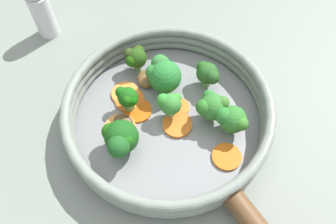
{
  "coord_description": "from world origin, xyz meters",
  "views": [
    {
      "loc": [
        -0.16,
        0.17,
        0.41
      ],
      "look_at": [
        0.0,
        0.0,
        0.03
      ],
      "focal_mm": 35.0,
      "sensor_mm": 36.0,
      "label": 1
    }
  ],
  "objects_px": {
    "broccoli_floret_6": "(163,74)",
    "salt_shaker": "(41,10)",
    "carrot_slice_0": "(176,125)",
    "mushroom_piece_1": "(123,121)",
    "carrot_slice_2": "(125,93)",
    "carrot_slice_4": "(227,157)",
    "broccoli_floret_3": "(170,104)",
    "broccoli_floret_4": "(212,106)",
    "carrot_slice_1": "(120,128)",
    "carrot_slice_3": "(130,100)",
    "broccoli_floret_1": "(232,120)",
    "broccoli_floret_0": "(209,75)",
    "carrot_slice_6": "(179,108)",
    "broccoli_floret_5": "(120,138)",
    "mushroom_piece_0": "(146,79)",
    "broccoli_floret_7": "(127,98)",
    "broccoli_floret_2": "(136,57)",
    "carrot_slice_5": "(138,110)",
    "skillet": "(168,119)"
  },
  "relations": [
    {
      "from": "salt_shaker",
      "to": "broccoli_floret_5",
      "type": "bearing_deg",
      "value": 166.16
    },
    {
      "from": "carrot_slice_0",
      "to": "carrot_slice_2",
      "type": "bearing_deg",
      "value": 7.42
    },
    {
      "from": "carrot_slice_2",
      "to": "broccoli_floret_3",
      "type": "distance_m",
      "value": 0.08
    },
    {
      "from": "carrot_slice_4",
      "to": "broccoli_floret_7",
      "type": "relative_size",
      "value": 0.92
    },
    {
      "from": "carrot_slice_2",
      "to": "carrot_slice_5",
      "type": "relative_size",
      "value": 1.02
    },
    {
      "from": "broccoli_floret_3",
      "to": "broccoli_floret_6",
      "type": "xyz_separation_m",
      "value": [
        0.04,
        -0.03,
        0.0
      ]
    },
    {
      "from": "broccoli_floret_6",
      "to": "salt_shaker",
      "type": "height_order",
      "value": "salt_shaker"
    },
    {
      "from": "carrot_slice_2",
      "to": "carrot_slice_6",
      "type": "height_order",
      "value": "same"
    },
    {
      "from": "carrot_slice_3",
      "to": "broccoli_floret_6",
      "type": "relative_size",
      "value": 0.79
    },
    {
      "from": "carrot_slice_4",
      "to": "mushroom_piece_1",
      "type": "height_order",
      "value": "mushroom_piece_1"
    },
    {
      "from": "broccoli_floret_0",
      "to": "mushroom_piece_0",
      "type": "xyz_separation_m",
      "value": [
        0.07,
        0.06,
        -0.02
      ]
    },
    {
      "from": "carrot_slice_3",
      "to": "carrot_slice_2",
      "type": "bearing_deg",
      "value": -14.29
    },
    {
      "from": "broccoli_floret_4",
      "to": "broccoli_floret_6",
      "type": "relative_size",
      "value": 0.86
    },
    {
      "from": "carrot_slice_5",
      "to": "carrot_slice_0",
      "type": "bearing_deg",
      "value": -160.8
    },
    {
      "from": "carrot_slice_0",
      "to": "salt_shaker",
      "type": "bearing_deg",
      "value": 2.06
    },
    {
      "from": "carrot_slice_1",
      "to": "broccoli_floret_0",
      "type": "distance_m",
      "value": 0.15
    },
    {
      "from": "broccoli_floret_5",
      "to": "carrot_slice_2",
      "type": "bearing_deg",
      "value": -44.58
    },
    {
      "from": "carrot_slice_4",
      "to": "broccoli_floret_7",
      "type": "distance_m",
      "value": 0.15
    },
    {
      "from": "carrot_slice_6",
      "to": "broccoli_floret_4",
      "type": "height_order",
      "value": "broccoli_floret_4"
    },
    {
      "from": "broccoli_floret_4",
      "to": "salt_shaker",
      "type": "distance_m",
      "value": 0.32
    },
    {
      "from": "carrot_slice_3",
      "to": "broccoli_floret_5",
      "type": "xyz_separation_m",
      "value": [
        -0.05,
        0.06,
        0.03
      ]
    },
    {
      "from": "carrot_slice_0",
      "to": "mushroom_piece_1",
      "type": "height_order",
      "value": "mushroom_piece_1"
    },
    {
      "from": "broccoli_floret_2",
      "to": "mushroom_piece_0",
      "type": "height_order",
      "value": "broccoli_floret_2"
    },
    {
      "from": "skillet",
      "to": "carrot_slice_6",
      "type": "bearing_deg",
      "value": -93.63
    },
    {
      "from": "carrot_slice_2",
      "to": "mushroom_piece_1",
      "type": "relative_size",
      "value": 1.43
    },
    {
      "from": "broccoli_floret_6",
      "to": "mushroom_piece_1",
      "type": "distance_m",
      "value": 0.09
    },
    {
      "from": "broccoli_floret_2",
      "to": "salt_shaker",
      "type": "bearing_deg",
      "value": 13.82
    },
    {
      "from": "carrot_slice_0",
      "to": "broccoli_floret_0",
      "type": "bearing_deg",
      "value": -80.1
    },
    {
      "from": "broccoli_floret_3",
      "to": "broccoli_floret_4",
      "type": "xyz_separation_m",
      "value": [
        -0.04,
        -0.04,
        0.0
      ]
    },
    {
      "from": "broccoli_floret_3",
      "to": "carrot_slice_1",
      "type": "bearing_deg",
      "value": 62.39
    },
    {
      "from": "carrot_slice_6",
      "to": "broccoli_floret_4",
      "type": "relative_size",
      "value": 0.65
    },
    {
      "from": "broccoli_floret_0",
      "to": "broccoli_floret_7",
      "type": "height_order",
      "value": "same"
    },
    {
      "from": "skillet",
      "to": "broccoli_floret_6",
      "type": "bearing_deg",
      "value": -38.91
    },
    {
      "from": "salt_shaker",
      "to": "broccoli_floret_1",
      "type": "bearing_deg",
      "value": -170.65
    },
    {
      "from": "carrot_slice_1",
      "to": "carrot_slice_4",
      "type": "xyz_separation_m",
      "value": [
        -0.13,
        -0.07,
        -0.0
      ]
    },
    {
      "from": "mushroom_piece_0",
      "to": "salt_shaker",
      "type": "height_order",
      "value": "salt_shaker"
    },
    {
      "from": "carrot_slice_2",
      "to": "carrot_slice_4",
      "type": "bearing_deg",
      "value": -172.28
    },
    {
      "from": "carrot_slice_5",
      "to": "broccoli_floret_0",
      "type": "distance_m",
      "value": 0.11
    },
    {
      "from": "broccoli_floret_4",
      "to": "broccoli_floret_7",
      "type": "bearing_deg",
      "value": 36.51
    },
    {
      "from": "skillet",
      "to": "carrot_slice_2",
      "type": "distance_m",
      "value": 0.08
    },
    {
      "from": "carrot_slice_2",
      "to": "mushroom_piece_0",
      "type": "distance_m",
      "value": 0.04
    },
    {
      "from": "skillet",
      "to": "broccoli_floret_3",
      "type": "distance_m",
      "value": 0.03
    },
    {
      "from": "broccoli_floret_3",
      "to": "broccoli_floret_6",
      "type": "bearing_deg",
      "value": -35.05
    },
    {
      "from": "broccoli_floret_0",
      "to": "broccoli_floret_6",
      "type": "bearing_deg",
      "value": 46.78
    },
    {
      "from": "carrot_slice_4",
      "to": "mushroom_piece_0",
      "type": "bearing_deg",
      "value": -4.51
    },
    {
      "from": "carrot_slice_0",
      "to": "carrot_slice_1",
      "type": "xyz_separation_m",
      "value": [
        0.05,
        0.06,
        0.0
      ]
    },
    {
      "from": "carrot_slice_2",
      "to": "broccoli_floret_4",
      "type": "height_order",
      "value": "broccoli_floret_4"
    },
    {
      "from": "broccoli_floret_0",
      "to": "broccoli_floret_5",
      "type": "xyz_separation_m",
      "value": [
        0.01,
        0.16,
        0.0
      ]
    },
    {
      "from": "carrot_slice_4",
      "to": "broccoli_floret_5",
      "type": "distance_m",
      "value": 0.14
    },
    {
      "from": "carrot_slice_1",
      "to": "carrot_slice_2",
      "type": "height_order",
      "value": "carrot_slice_1"
    }
  ]
}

